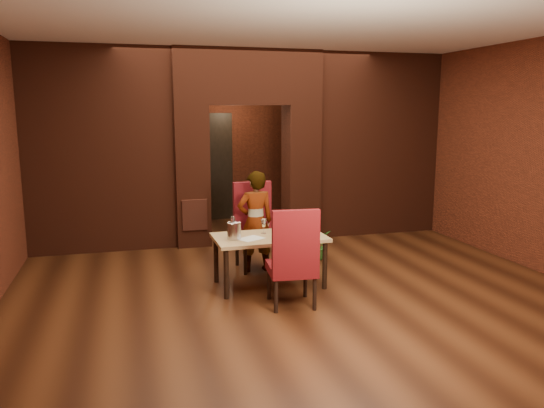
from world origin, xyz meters
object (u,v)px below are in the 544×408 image
Objects in this scene: person_seated at (255,221)px; wine_glass_c at (279,229)px; dining_table at (269,261)px; water_bottle at (233,227)px; wine_glass_b at (279,226)px; potted_plant at (317,245)px; chair_near at (291,256)px; wine_bucket at (234,231)px; chair_far at (257,227)px; wine_glass_a at (264,226)px.

wine_glass_c is (0.12, -0.79, 0.05)m from person_seated.
dining_table is 0.65m from water_bottle.
wine_glass_b is 0.51× the size of potted_plant.
wine_glass_c is at bearing -87.74° from chair_near.
person_seated reaches higher than potted_plant.
water_bottle reaches higher than wine_bucket.
chair_far is 5.54× the size of wine_glass_b.
wine_glass_a is (-0.02, -0.54, 0.05)m from person_seated.
chair_near is 0.88m from wine_glass_a.
person_seated is at bearing 103.58° from wine_glass_b.
wine_bucket is 0.49× the size of potted_plant.
chair_near is 0.96m from water_bottle.
water_bottle is at bearing 84.57° from wine_bucket.
wine_bucket reaches higher than dining_table.
water_bottle is (-0.48, -0.70, 0.18)m from chair_far.
potted_plant is at bearing 10.84° from chair_far.
chair_far is at bearing -118.54° from person_seated.
wine_glass_b reaches higher than wine_glass_a.
wine_bucket is (-0.43, -0.19, 0.01)m from wine_glass_a.
wine_glass_b is (0.11, -0.73, 0.16)m from chair_far.
dining_table is 6.66× the size of wine_bucket.
wine_bucket is (-0.60, -0.09, -0.00)m from wine_glass_b.
potted_plant is at bearing 43.33° from dining_table.
chair_near is (0.07, -0.72, 0.25)m from dining_table.
potted_plant is at bearing -166.16° from person_seated.
potted_plant is (0.87, 0.96, -0.55)m from wine_glass_b.
chair_near is 2.70× the size of potted_plant.
chair_near reaches higher than potted_plant.
water_bottle is (-0.42, -0.08, 0.04)m from wine_glass_a.
water_bottle is at bearing -147.52° from potted_plant.
wine_glass_c is (0.10, -0.12, 0.43)m from dining_table.
chair_far is 0.86× the size of person_seated.
chair_far is at bearing -166.82° from potted_plant.
person_seated reaches higher than dining_table.
chair_near is at bearing 90.07° from person_seated.
wine_bucket is (-0.53, 0.66, 0.18)m from chair_near.
wine_bucket is at bearing -174.31° from dining_table.
chair_far is 0.96m from wine_bucket.
chair_near is at bearing -56.29° from water_bottle.
wine_bucket is (-0.45, -0.73, 0.06)m from person_seated.
water_bottle is at bearing -126.61° from chair_far.
wine_bucket is (-0.49, -0.82, 0.15)m from chair_far.
chair_near is at bearing -93.02° from wine_glass_c.
dining_table is 1.21× the size of chair_near.
wine_glass_a is 0.91× the size of wine_bucket.
chair_far is 6.34× the size of wine_glass_a.
potted_plant is at bearing 50.61° from wine_glass_c.
person_seated is 7.34× the size of wine_glass_a.
chair_near is 5.52× the size of wine_bucket.
dining_table is 3.26× the size of potted_plant.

